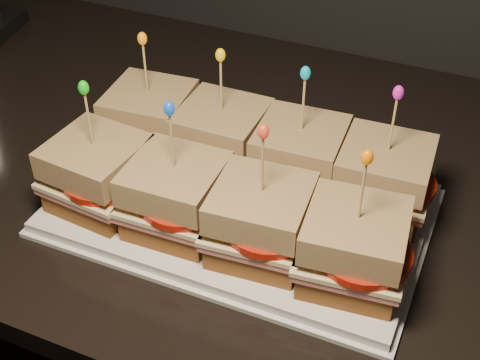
% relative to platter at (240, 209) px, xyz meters
% --- Properties ---
extents(granite_slab, '(2.18, 0.72, 0.03)m').
position_rel_platter_xyz_m(granite_slab, '(-0.03, 0.11, -0.03)').
color(granite_slab, black).
rests_on(granite_slab, cabinet).
extents(platter, '(0.44, 0.27, 0.02)m').
position_rel_platter_xyz_m(platter, '(0.00, 0.00, 0.00)').
color(platter, white).
rests_on(platter, granite_slab).
extents(platter_rim, '(0.45, 0.28, 0.01)m').
position_rel_platter_xyz_m(platter_rim, '(0.00, 0.00, -0.01)').
color(platter_rim, white).
rests_on(platter_rim, granite_slab).
extents(sandwich_0_bread_bot, '(0.11, 0.11, 0.03)m').
position_rel_platter_xyz_m(sandwich_0_bread_bot, '(-0.16, 0.06, 0.02)').
color(sandwich_0_bread_bot, '#563317').
rests_on(sandwich_0_bread_bot, platter).
extents(sandwich_0_ham, '(0.12, 0.11, 0.01)m').
position_rel_platter_xyz_m(sandwich_0_ham, '(-0.16, 0.06, 0.04)').
color(sandwich_0_ham, '#BA5557').
rests_on(sandwich_0_ham, sandwich_0_bread_bot).
extents(sandwich_0_cheese, '(0.12, 0.12, 0.01)m').
position_rel_platter_xyz_m(sandwich_0_cheese, '(-0.16, 0.06, 0.05)').
color(sandwich_0_cheese, beige).
rests_on(sandwich_0_cheese, sandwich_0_ham).
extents(sandwich_0_tomato, '(0.10, 0.10, 0.01)m').
position_rel_platter_xyz_m(sandwich_0_tomato, '(-0.14, 0.06, 0.06)').
color(sandwich_0_tomato, '#B81C0C').
rests_on(sandwich_0_tomato, sandwich_0_cheese).
extents(sandwich_0_bread_top, '(0.11, 0.11, 0.03)m').
position_rel_platter_xyz_m(sandwich_0_bread_top, '(-0.16, 0.06, 0.08)').
color(sandwich_0_bread_top, brown).
rests_on(sandwich_0_bread_top, sandwich_0_tomato).
extents(sandwich_0_pick, '(0.00, 0.00, 0.09)m').
position_rel_platter_xyz_m(sandwich_0_pick, '(-0.16, 0.06, 0.12)').
color(sandwich_0_pick, tan).
rests_on(sandwich_0_pick, sandwich_0_bread_top).
extents(sandwich_0_frill, '(0.01, 0.01, 0.02)m').
position_rel_platter_xyz_m(sandwich_0_frill, '(-0.16, 0.06, 0.17)').
color(sandwich_0_frill, orange).
rests_on(sandwich_0_frill, sandwich_0_pick).
extents(sandwich_1_bread_bot, '(0.10, 0.10, 0.03)m').
position_rel_platter_xyz_m(sandwich_1_bread_bot, '(-0.05, 0.06, 0.02)').
color(sandwich_1_bread_bot, '#563317').
rests_on(sandwich_1_bread_bot, platter).
extents(sandwich_1_ham, '(0.11, 0.11, 0.01)m').
position_rel_platter_xyz_m(sandwich_1_ham, '(-0.05, 0.06, 0.04)').
color(sandwich_1_ham, '#BA5557').
rests_on(sandwich_1_ham, sandwich_1_bread_bot).
extents(sandwich_1_cheese, '(0.11, 0.11, 0.01)m').
position_rel_platter_xyz_m(sandwich_1_cheese, '(-0.05, 0.06, 0.05)').
color(sandwich_1_cheese, beige).
rests_on(sandwich_1_cheese, sandwich_1_ham).
extents(sandwich_1_tomato, '(0.10, 0.10, 0.01)m').
position_rel_platter_xyz_m(sandwich_1_tomato, '(-0.04, 0.06, 0.06)').
color(sandwich_1_tomato, '#B81C0C').
rests_on(sandwich_1_tomato, sandwich_1_cheese).
extents(sandwich_1_bread_top, '(0.10, 0.10, 0.03)m').
position_rel_platter_xyz_m(sandwich_1_bread_top, '(-0.05, 0.06, 0.08)').
color(sandwich_1_bread_top, brown).
rests_on(sandwich_1_bread_top, sandwich_1_tomato).
extents(sandwich_1_pick, '(0.00, 0.00, 0.09)m').
position_rel_platter_xyz_m(sandwich_1_pick, '(-0.05, 0.06, 0.12)').
color(sandwich_1_pick, tan).
rests_on(sandwich_1_pick, sandwich_1_bread_top).
extents(sandwich_1_frill, '(0.01, 0.01, 0.02)m').
position_rel_platter_xyz_m(sandwich_1_frill, '(-0.05, 0.06, 0.17)').
color(sandwich_1_frill, yellow).
rests_on(sandwich_1_frill, sandwich_1_pick).
extents(sandwich_2_bread_bot, '(0.11, 0.11, 0.03)m').
position_rel_platter_xyz_m(sandwich_2_bread_bot, '(0.05, 0.06, 0.02)').
color(sandwich_2_bread_bot, '#563317').
rests_on(sandwich_2_bread_bot, platter).
extents(sandwich_2_ham, '(0.12, 0.11, 0.01)m').
position_rel_platter_xyz_m(sandwich_2_ham, '(0.05, 0.06, 0.04)').
color(sandwich_2_ham, '#BA5557').
rests_on(sandwich_2_ham, sandwich_2_bread_bot).
extents(sandwich_2_cheese, '(0.12, 0.11, 0.01)m').
position_rel_platter_xyz_m(sandwich_2_cheese, '(0.05, 0.06, 0.05)').
color(sandwich_2_cheese, beige).
rests_on(sandwich_2_cheese, sandwich_2_ham).
extents(sandwich_2_tomato, '(0.10, 0.10, 0.01)m').
position_rel_platter_xyz_m(sandwich_2_tomato, '(0.06, 0.06, 0.06)').
color(sandwich_2_tomato, '#B81C0C').
rests_on(sandwich_2_tomato, sandwich_2_cheese).
extents(sandwich_2_bread_top, '(0.11, 0.11, 0.03)m').
position_rel_platter_xyz_m(sandwich_2_bread_top, '(0.05, 0.06, 0.08)').
color(sandwich_2_bread_top, brown).
rests_on(sandwich_2_bread_top, sandwich_2_tomato).
extents(sandwich_2_pick, '(0.00, 0.00, 0.09)m').
position_rel_platter_xyz_m(sandwich_2_pick, '(0.05, 0.06, 0.12)').
color(sandwich_2_pick, tan).
rests_on(sandwich_2_pick, sandwich_2_bread_top).
extents(sandwich_2_frill, '(0.01, 0.01, 0.02)m').
position_rel_platter_xyz_m(sandwich_2_frill, '(0.05, 0.06, 0.17)').
color(sandwich_2_frill, '#08A0B7').
rests_on(sandwich_2_frill, sandwich_2_pick).
extents(sandwich_3_bread_bot, '(0.10, 0.10, 0.03)m').
position_rel_platter_xyz_m(sandwich_3_bread_bot, '(0.16, 0.06, 0.02)').
color(sandwich_3_bread_bot, '#563317').
rests_on(sandwich_3_bread_bot, platter).
extents(sandwich_3_ham, '(0.12, 0.11, 0.01)m').
position_rel_platter_xyz_m(sandwich_3_ham, '(0.16, 0.06, 0.04)').
color(sandwich_3_ham, '#BA5557').
rests_on(sandwich_3_ham, sandwich_3_bread_bot).
extents(sandwich_3_cheese, '(0.12, 0.11, 0.01)m').
position_rel_platter_xyz_m(sandwich_3_cheese, '(0.16, 0.06, 0.05)').
color(sandwich_3_cheese, beige).
rests_on(sandwich_3_cheese, sandwich_3_ham).
extents(sandwich_3_tomato, '(0.10, 0.10, 0.01)m').
position_rel_platter_xyz_m(sandwich_3_tomato, '(0.17, 0.06, 0.06)').
color(sandwich_3_tomato, '#B81C0C').
rests_on(sandwich_3_tomato, sandwich_3_cheese).
extents(sandwich_3_bread_top, '(0.11, 0.11, 0.03)m').
position_rel_platter_xyz_m(sandwich_3_bread_top, '(0.16, 0.06, 0.08)').
color(sandwich_3_bread_top, brown).
rests_on(sandwich_3_bread_top, sandwich_3_tomato).
extents(sandwich_3_pick, '(0.00, 0.00, 0.09)m').
position_rel_platter_xyz_m(sandwich_3_pick, '(0.16, 0.06, 0.12)').
color(sandwich_3_pick, tan).
rests_on(sandwich_3_pick, sandwich_3_bread_top).
extents(sandwich_3_frill, '(0.01, 0.01, 0.02)m').
position_rel_platter_xyz_m(sandwich_3_frill, '(0.16, 0.06, 0.17)').
color(sandwich_3_frill, '#D21CA8').
rests_on(sandwich_3_frill, sandwich_3_pick).
extents(sandwich_4_bread_bot, '(0.11, 0.11, 0.03)m').
position_rel_platter_xyz_m(sandwich_4_bread_bot, '(-0.16, -0.06, 0.02)').
color(sandwich_4_bread_bot, '#563317').
rests_on(sandwich_4_bread_bot, platter).
extents(sandwich_4_ham, '(0.12, 0.12, 0.01)m').
position_rel_platter_xyz_m(sandwich_4_ham, '(-0.16, -0.06, 0.04)').
color(sandwich_4_ham, '#BA5557').
rests_on(sandwich_4_ham, sandwich_4_bread_bot).
extents(sandwich_4_cheese, '(0.12, 0.12, 0.01)m').
position_rel_platter_xyz_m(sandwich_4_cheese, '(-0.16, -0.06, 0.05)').
color(sandwich_4_cheese, beige).
rests_on(sandwich_4_cheese, sandwich_4_ham).
extents(sandwich_4_tomato, '(0.10, 0.10, 0.01)m').
position_rel_platter_xyz_m(sandwich_4_tomato, '(-0.14, -0.07, 0.06)').
color(sandwich_4_tomato, '#B81C0C').
rests_on(sandwich_4_tomato, sandwich_4_cheese).
extents(sandwich_4_bread_top, '(0.11, 0.11, 0.03)m').
position_rel_platter_xyz_m(sandwich_4_bread_top, '(-0.16, -0.06, 0.08)').
color(sandwich_4_bread_top, brown).
rests_on(sandwich_4_bread_top, sandwich_4_tomato).
extents(sandwich_4_pick, '(0.00, 0.00, 0.09)m').
position_rel_platter_xyz_m(sandwich_4_pick, '(-0.16, -0.06, 0.12)').
color(sandwich_4_pick, tan).
rests_on(sandwich_4_pick, sandwich_4_bread_top).
extents(sandwich_4_frill, '(0.01, 0.01, 0.02)m').
position_rel_platter_xyz_m(sandwich_4_frill, '(-0.16, -0.06, 0.17)').
color(sandwich_4_frill, '#13B915').
rests_on(sandwich_4_frill, sandwich_4_pick).
extents(sandwich_5_bread_bot, '(0.10, 0.10, 0.03)m').
position_rel_platter_xyz_m(sandwich_5_bread_bot, '(-0.05, -0.06, 0.02)').
color(sandwich_5_bread_bot, '#563317').
rests_on(sandwich_5_bread_bot, platter).
extents(sandwich_5_ham, '(0.11, 0.11, 0.01)m').
position_rel_platter_xyz_m(sandwich_5_ham, '(-0.05, -0.06, 0.04)').
color(sandwich_5_ham, '#BA5557').
rests_on(sandwich_5_ham, sandwich_5_bread_bot).
extents(sandwich_5_cheese, '(0.11, 0.11, 0.01)m').
position_rel_platter_xyz_m(sandwich_5_cheese, '(-0.05, -0.06, 0.05)').
color(sandwich_5_cheese, beige).
rests_on(sandwich_5_cheese, sandwich_5_ham).
extents(sandwich_5_tomato, '(0.10, 0.10, 0.01)m').
position_rel_platter_xyz_m(sandwich_5_tomato, '(-0.04, -0.07, 0.06)').
color(sandwich_5_tomato, '#B81C0C').
rests_on(sandwich_5_tomato, sandwich_5_cheese).
extents(sandwich_5_bread_top, '(0.10, 0.10, 0.03)m').
position_rel_platter_xyz_m(sandwich_5_bread_top, '(-0.05, -0.06, 0.08)').
color(sandwich_5_bread_top, brown).
rests_on(sandwich_5_bread_top, sandwich_5_tomato).
extents(sandwich_5_pick, '(0.00, 0.00, 0.09)m').
position_rel_platter_xyz_m(sandwich_5_pick, '(-0.05, -0.06, 0.12)').
color(sandwich_5_pick, tan).
rests_on(sandwich_5_pick, sandwich_5_bread_top).
extents(sandwich_5_frill, '(0.01, 0.01, 0.02)m').
position_rel_platter_xyz_m(sandwich_5_frill, '(-0.05, -0.06, 0.17)').
color(sandwich_5_frill, blue).
rests_on(sandwich_5_frill, sandwich_5_pick).
extents(sandwich_6_bread_bot, '(0.11, 0.11, 0.03)m').
position_rel_platter_xyz_m(sandwich_6_bread_bot, '(0.05, -0.06, 0.02)').
color(sandwich_6_bread_bot, '#563317').
rests_on(sandwich_6_bread_bot, platter).
extents(sandwich_6_ham, '(0.12, 0.11, 0.01)m').
position_rel_platter_xyz_m(sandwich_6_ham, '(0.05, -0.06, 0.04)').
color(sandwich_6_ham, '#BA5557').
rests_on(sandwich_6_ham, sandwich_6_bread_bot).
extents(sandwich_6_cheese, '(0.12, 0.12, 0.01)m').
position_rel_platter_xyz_m(sandwich_6_cheese, '(0.05, -0.06, 0.05)').
color(sandwich_6_cheese, beige).
rests_on(sandwich_6_cheese, sandwich_6_ham).
extents(sandwich_6_tomato, '(0.10, 0.10, 0.01)m').
position_rel_platter_xyz_m(sandwich_6_tomato, '(0.06, -0.07, 0.06)').
color(sandwich_6_tomato, '#B81C0C').
rests_on(sandwich_6_tomato, sandwich_6_cheese).
extents(sandwich_6_bread_top, '(0.11, 0.11, 0.03)m').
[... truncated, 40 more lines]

